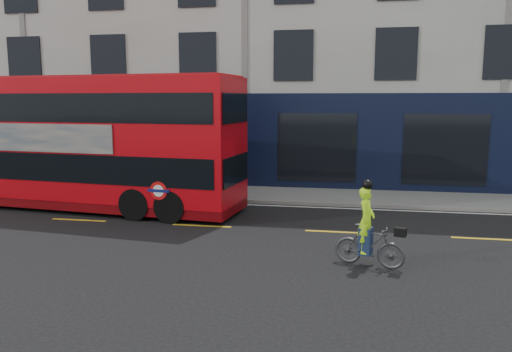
# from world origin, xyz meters

# --- Properties ---
(ground) EXTENTS (120.00, 120.00, 0.00)m
(ground) POSITION_xyz_m (0.00, 0.00, 0.00)
(ground) COLOR black
(ground) RESTS_ON ground
(pavement) EXTENTS (60.00, 3.00, 0.12)m
(pavement) POSITION_xyz_m (0.00, 6.50, 0.06)
(pavement) COLOR gray
(pavement) RESTS_ON ground
(kerb) EXTENTS (60.00, 0.12, 0.13)m
(kerb) POSITION_xyz_m (0.00, 5.00, 0.07)
(kerb) COLOR slate
(kerb) RESTS_ON ground
(building_terrace) EXTENTS (50.00, 10.07, 15.00)m
(building_terrace) POSITION_xyz_m (0.00, 12.94, 7.49)
(building_terrace) COLOR beige
(building_terrace) RESTS_ON ground
(road_edge_line) EXTENTS (58.00, 0.10, 0.01)m
(road_edge_line) POSITION_xyz_m (0.00, 4.70, 0.00)
(road_edge_line) COLOR silver
(road_edge_line) RESTS_ON ground
(lane_dashes) EXTENTS (58.00, 0.12, 0.01)m
(lane_dashes) POSITION_xyz_m (0.00, 1.50, 0.00)
(lane_dashes) COLOR gold
(lane_dashes) RESTS_ON ground
(bus) EXTENTS (11.37, 3.74, 4.51)m
(bus) POSITION_xyz_m (-4.69, 3.23, 2.31)
(bus) COLOR #BB070F
(bus) RESTS_ON ground
(cyclist) EXTENTS (1.65, 0.89, 1.99)m
(cyclist) POSITION_xyz_m (4.75, -1.34, 0.66)
(cyclist) COLOR #404345
(cyclist) RESTS_ON ground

